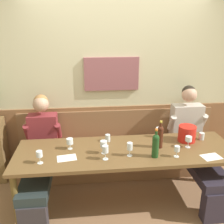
{
  "coord_description": "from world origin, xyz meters",
  "views": [
    {
      "loc": [
        -0.45,
        -2.52,
        2.16
      ],
      "look_at": [
        -0.13,
        0.45,
        1.11
      ],
      "focal_mm": 41.21,
      "sensor_mm": 36.0,
      "label": 1
    }
  ],
  "objects_px": {
    "wine_glass_mid_left": "(130,147)",
    "person_right_seat": "(195,142)",
    "dining_table": "(126,155)",
    "water_tumbler_center": "(108,138)",
    "wine_glass_by_bottle": "(70,142)",
    "wine_glass_mid_right": "(177,149)",
    "water_tumbler_left": "(202,136)",
    "wine_bottle_clear_water": "(160,136)",
    "ice_bucket": "(187,134)",
    "wine_glass_right_end": "(189,139)",
    "wine_glass_center_front": "(105,150)",
    "wine_glass_left_end": "(158,130)",
    "person_center_left_seat": "(40,151)",
    "wine_glass_center_rear": "(104,145)",
    "wine_bottle_green_tall": "(156,145)",
    "wine_glass_near_bucket": "(39,155)",
    "wall_bench": "(118,156)"
  },
  "relations": [
    {
      "from": "wine_glass_mid_left",
      "to": "wine_glass_center_rear",
      "type": "relative_size",
      "value": 1.04
    },
    {
      "from": "wine_bottle_clear_water",
      "to": "wine_glass_mid_right",
      "type": "height_order",
      "value": "wine_bottle_clear_water"
    },
    {
      "from": "wine_glass_near_bucket",
      "to": "water_tumbler_left",
      "type": "xyz_separation_m",
      "value": [
        1.95,
        0.38,
        -0.06
      ]
    },
    {
      "from": "wine_glass_left_end",
      "to": "wine_glass_near_bucket",
      "type": "distance_m",
      "value": 1.51
    },
    {
      "from": "wall_bench",
      "to": "wine_glass_center_rear",
      "type": "bearing_deg",
      "value": -109.98
    },
    {
      "from": "wine_glass_mid_left",
      "to": "ice_bucket",
      "type": "bearing_deg",
      "value": 21.38
    },
    {
      "from": "ice_bucket",
      "to": "wine_glass_near_bucket",
      "type": "xyz_separation_m",
      "value": [
        -1.75,
        -0.36,
        0.0
      ]
    },
    {
      "from": "wine_glass_center_rear",
      "to": "person_right_seat",
      "type": "bearing_deg",
      "value": 17.0
    },
    {
      "from": "person_center_left_seat",
      "to": "wine_glass_by_bottle",
      "type": "height_order",
      "value": "person_center_left_seat"
    },
    {
      "from": "wine_glass_by_bottle",
      "to": "wine_glass_near_bucket",
      "type": "height_order",
      "value": "wine_glass_near_bucket"
    },
    {
      "from": "ice_bucket",
      "to": "wine_bottle_clear_water",
      "type": "distance_m",
      "value": 0.41
    },
    {
      "from": "person_right_seat",
      "to": "wine_glass_by_bottle",
      "type": "bearing_deg",
      "value": -171.85
    },
    {
      "from": "wine_glass_center_front",
      "to": "wine_glass_by_bottle",
      "type": "xyz_separation_m",
      "value": [
        -0.39,
        0.29,
        -0.02
      ]
    },
    {
      "from": "person_right_seat",
      "to": "wine_glass_by_bottle",
      "type": "distance_m",
      "value": 1.67
    },
    {
      "from": "dining_table",
      "to": "wine_glass_right_end",
      "type": "height_order",
      "value": "wine_glass_right_end"
    },
    {
      "from": "person_right_seat",
      "to": "wine_glass_right_end",
      "type": "distance_m",
      "value": 0.47
    },
    {
      "from": "ice_bucket",
      "to": "wall_bench",
      "type": "bearing_deg",
      "value": 146.55
    },
    {
      "from": "wine_glass_left_end",
      "to": "ice_bucket",
      "type": "bearing_deg",
      "value": -25.36
    },
    {
      "from": "wine_bottle_clear_water",
      "to": "wine_glass_right_end",
      "type": "distance_m",
      "value": 0.34
    },
    {
      "from": "wine_bottle_green_tall",
      "to": "wine_glass_right_end",
      "type": "bearing_deg",
      "value": 21.89
    },
    {
      "from": "water_tumbler_center",
      "to": "wine_glass_left_end",
      "type": "bearing_deg",
      "value": 5.35
    },
    {
      "from": "wine_glass_center_rear",
      "to": "wine_glass_mid_left",
      "type": "bearing_deg",
      "value": -17.44
    },
    {
      "from": "dining_table",
      "to": "water_tumbler_left",
      "type": "bearing_deg",
      "value": 10.14
    },
    {
      "from": "wine_glass_near_bucket",
      "to": "wine_bottle_green_tall",
      "type": "bearing_deg",
      "value": 0.28
    },
    {
      "from": "person_center_left_seat",
      "to": "wine_glass_by_bottle",
      "type": "bearing_deg",
      "value": -30.57
    },
    {
      "from": "ice_bucket",
      "to": "water_tumbler_center",
      "type": "distance_m",
      "value": 0.99
    },
    {
      "from": "person_right_seat",
      "to": "water_tumbler_center",
      "type": "distance_m",
      "value": 1.19
    },
    {
      "from": "dining_table",
      "to": "water_tumbler_center",
      "type": "bearing_deg",
      "value": 127.68
    },
    {
      "from": "wine_glass_mid_right",
      "to": "person_right_seat",
      "type": "bearing_deg",
      "value": 50.22
    },
    {
      "from": "person_right_seat",
      "to": "wine_glass_center_rear",
      "type": "height_order",
      "value": "person_right_seat"
    },
    {
      "from": "wine_bottle_green_tall",
      "to": "wine_glass_near_bucket",
      "type": "relative_size",
      "value": 2.34
    },
    {
      "from": "wine_bottle_clear_water",
      "to": "wine_glass_center_front",
      "type": "relative_size",
      "value": 2.08
    },
    {
      "from": "person_center_left_seat",
      "to": "ice_bucket",
      "type": "bearing_deg",
      "value": -5.12
    },
    {
      "from": "person_center_left_seat",
      "to": "person_right_seat",
      "type": "height_order",
      "value": "person_right_seat"
    },
    {
      "from": "wine_bottle_clear_water",
      "to": "water_tumbler_center",
      "type": "xyz_separation_m",
      "value": [
        -0.6,
        0.23,
        -0.1
      ]
    },
    {
      "from": "wine_glass_center_front",
      "to": "wine_glass_near_bucket",
      "type": "xyz_separation_m",
      "value": [
        -0.69,
        -0.01,
        -0.01
      ]
    },
    {
      "from": "dining_table",
      "to": "water_tumbler_center",
      "type": "distance_m",
      "value": 0.34
    },
    {
      "from": "water_tumbler_center",
      "to": "water_tumbler_left",
      "type": "distance_m",
      "value": 1.19
    },
    {
      "from": "dining_table",
      "to": "wine_bottle_green_tall",
      "type": "bearing_deg",
      "value": -33.94
    },
    {
      "from": "wine_bottle_clear_water",
      "to": "water_tumbler_center",
      "type": "relative_size",
      "value": 3.74
    },
    {
      "from": "wine_glass_left_end",
      "to": "water_tumbler_center",
      "type": "height_order",
      "value": "wine_glass_left_end"
    },
    {
      "from": "wine_glass_mid_left",
      "to": "person_right_seat",
      "type": "bearing_deg",
      "value": 25.97
    },
    {
      "from": "wine_bottle_clear_water",
      "to": "wine_bottle_green_tall",
      "type": "bearing_deg",
      "value": -117.83
    },
    {
      "from": "wine_bottle_green_tall",
      "to": "wine_glass_center_front",
      "type": "distance_m",
      "value": 0.55
    },
    {
      "from": "dining_table",
      "to": "water_tumbler_left",
      "type": "xyz_separation_m",
      "value": [
        1.0,
        0.18,
        0.12
      ]
    },
    {
      "from": "wine_glass_mid_right",
      "to": "water_tumbler_left",
      "type": "xyz_separation_m",
      "value": [
        0.47,
        0.4,
        -0.05
      ]
    },
    {
      "from": "wine_glass_center_front",
      "to": "wine_glass_by_bottle",
      "type": "distance_m",
      "value": 0.49
    },
    {
      "from": "water_tumbler_left",
      "to": "water_tumbler_center",
      "type": "bearing_deg",
      "value": 176.51
    },
    {
      "from": "person_right_seat",
      "to": "wine_glass_center_front",
      "type": "bearing_deg",
      "value": -157.32
    },
    {
      "from": "person_center_left_seat",
      "to": "wine_glass_center_rear",
      "type": "xyz_separation_m",
      "value": [
        0.78,
        -0.38,
        0.24
      ]
    }
  ]
}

